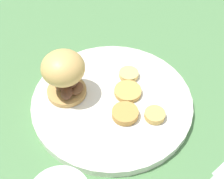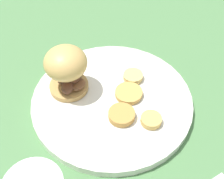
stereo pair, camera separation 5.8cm
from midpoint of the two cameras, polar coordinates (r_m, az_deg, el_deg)
ground_plane at (r=0.61m, az=-2.70°, el=-2.88°), size 4.00×4.00×0.00m
dinner_plate at (r=0.60m, az=-2.74°, el=-2.26°), size 0.31×0.31×0.02m
sandwich at (r=0.58m, az=-11.58°, el=2.76°), size 0.08×0.08×0.10m
potato_round_0 at (r=0.57m, az=-0.50°, el=-4.57°), size 0.05×0.05×0.01m
potato_round_1 at (r=0.63m, az=0.48°, el=2.67°), size 0.04×0.04×0.01m
potato_round_2 at (r=0.60m, az=0.17°, el=-0.49°), size 0.05×0.05×0.01m
potato_round_3 at (r=0.57m, az=4.95°, el=-4.81°), size 0.04×0.04×0.01m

